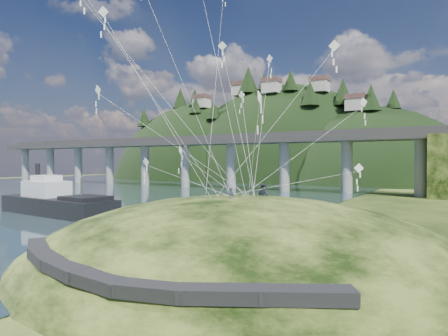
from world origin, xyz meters
The scene contains 10 objects.
ground centered at (0.00, 0.00, 0.00)m, with size 320.00×320.00×0.00m, color black.
water centered at (-72.00, 30.00, 0.01)m, with size 240.00×240.00×0.00m, color #28414A.
grass_hill centered at (8.00, 2.00, -1.50)m, with size 36.00×32.00×13.00m.
footpath centered at (7.46, -9.74, 2.08)m, with size 22.29×5.84×0.83m.
bridge centered at (-26.46, 70.07, 9.70)m, with size 160.00×11.00×15.00m.
far_ridge centered at (-43.58, 122.17, -7.44)m, with size 153.00×70.00×94.50m.
work_barge centered at (-27.47, 12.15, 1.82)m, with size 21.13×7.45×7.25m.
wooden_dock centered at (-3.96, 4.38, 0.50)m, with size 15.94×7.69×1.14m.
kite_flyers centered at (8.57, 3.28, 5.85)m, with size 1.91×3.88×1.87m.
kite_swarm centered at (3.96, 2.52, 15.60)m, with size 18.68×14.71×19.39m.
Camera 1 is at (21.98, -24.09, 7.61)m, focal length 32.00 mm.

